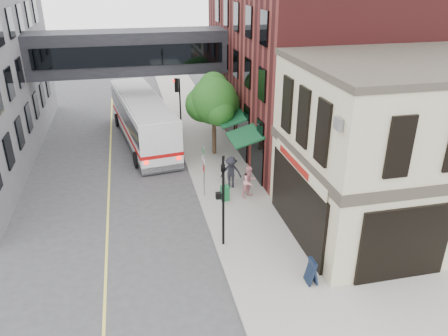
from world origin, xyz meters
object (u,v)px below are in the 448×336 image
bus (142,117)px  pedestrian_c (231,172)px  pedestrian_a (225,173)px  newspaper_box (225,193)px  pedestrian_b (249,182)px  sandwich_board (312,271)px

bus → pedestrian_c: bearing=-63.4°
bus → pedestrian_a: bearing=-64.0°
bus → pedestrian_a: size_ratio=8.22×
bus → newspaper_box: bearing=-69.9°
pedestrian_a → bus: bearing=140.6°
bus → pedestrian_a: 9.91m
pedestrian_a → pedestrian_c: size_ratio=0.81×
pedestrian_a → pedestrian_c: 0.47m
pedestrian_a → pedestrian_b: 1.98m
sandwich_board → bus: bearing=107.7°
pedestrian_b → newspaper_box: pedestrian_b is taller
pedestrian_a → pedestrian_b: size_ratio=0.84×
pedestrian_b → sandwich_board: 7.81m
bus → pedestrian_b: bus is taller
pedestrian_a → sandwich_board: (1.49, -9.48, -0.24)m
bus → sandwich_board: (5.82, -18.34, -1.21)m
pedestrian_c → bus: bearing=132.0°
pedestrian_b → newspaper_box: size_ratio=2.13×
pedestrian_b → newspaper_box: (-1.43, -0.12, -0.49)m
pedestrian_a → newspaper_box: pedestrian_a is taller
pedestrian_b → pedestrian_c: bearing=89.5°
bus → pedestrian_c: bus is taller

